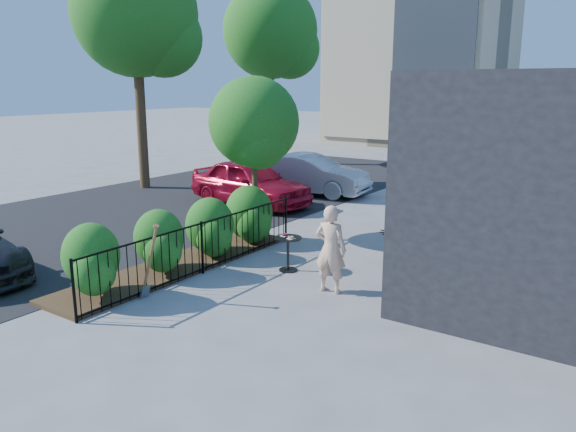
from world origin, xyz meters
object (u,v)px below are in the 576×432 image
Objects in this scene: patio_tree at (255,128)px; street_tree_far at (271,37)px; car_silver at (309,174)px; street_tree_near at (136,22)px; cafe_table at (288,248)px; car_red at (250,182)px; woman at (331,249)px; shovel at (149,266)px.

patio_tree is 13.95m from street_tree_far.
street_tree_far reaches higher than car_silver.
street_tree_near is at bearing 157.43° from patio_tree.
cafe_table is 0.18× the size of car_red.
street_tree_near is (-7.70, 3.20, 3.15)m from patio_tree.
woman reaches higher than shovel.
woman reaches higher than cafe_table.
car_red is (-3.59, 7.46, 0.08)m from shovel.
patio_tree is 4.52m from car_red.
shovel is at bearing 35.03° from woman.
woman is 0.39× the size of car_silver.
patio_tree is 0.48× the size of street_tree_far.
street_tree_near is 12.67m from shovel.
car_red is (-4.69, 4.70, 0.23)m from cafe_table.
woman is 1.13× the size of shovel.
street_tree_far is 18.60m from shovel.
street_tree_near is at bearing 153.76° from cafe_table.
street_tree_far is (-7.70, 11.20, 3.15)m from patio_tree.
patio_tree is 5.13× the size of cafe_table.
woman is at bearing -124.48° from car_red.
street_tree_far reaches higher than shovel.
street_tree_near is at bearing 106.81° from car_silver.
street_tree_far is at bearing 124.51° from patio_tree.
street_tree_near is at bearing 95.18° from car_red.
cafe_table is 1.49m from woman.
street_tree_near is 5.62× the size of shovel.
car_silver is at bearing 109.89° from patio_tree.
woman is at bearing -22.69° from cafe_table.
cafe_table is at bearing 68.29° from shovel.
woman is 0.39× the size of car_red.
shovel is (-1.10, -2.76, 0.15)m from cafe_table.
car_silver is at bearing -44.34° from street_tree_far.
woman is (11.12, -13.38, -5.09)m from street_tree_far.
car_red is at bearing 115.72° from shovel.
car_red is at bearing 160.98° from car_silver.
woman is (1.34, -0.56, 0.33)m from cafe_table.
cafe_table is at bearing -52.66° from street_tree_far.
shovel is 0.35× the size of car_silver.
patio_tree is 2.37× the size of woman.
street_tree_far reaches higher than cafe_table.
street_tree_far is at bearing 127.34° from cafe_table.
cafe_table is at bearing -37.93° from patio_tree.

